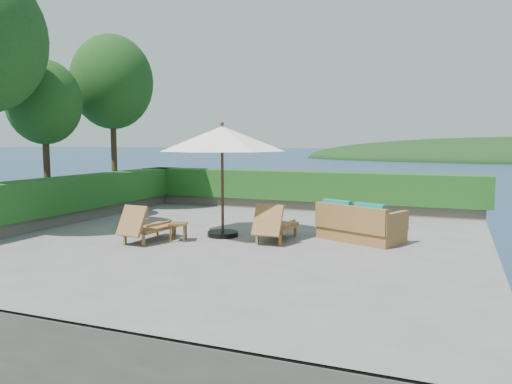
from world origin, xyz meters
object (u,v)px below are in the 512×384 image
at_px(side_table, 178,226).
at_px(lounge_right, 275,225).
at_px(lounge_left, 146,226).
at_px(patio_umbrella, 222,140).
at_px(wicker_loveseat, 359,225).

bearing_deg(side_table, lounge_right, 21.18).
distance_m(lounge_left, side_table, 0.76).
bearing_deg(patio_umbrella, side_table, -128.61).
bearing_deg(lounge_right, side_table, -159.58).
bearing_deg(wicker_loveseat, lounge_left, -133.69).
relative_size(lounge_right, wicker_loveseat, 0.74).
bearing_deg(lounge_left, side_table, 32.65).
height_order(patio_umbrella, lounge_left, patio_umbrella).
distance_m(patio_umbrella, lounge_right, 2.51).
xyz_separation_m(patio_umbrella, lounge_left, (-1.42, -1.28, -2.06)).
bearing_deg(lounge_right, wicker_loveseat, 22.20).
relative_size(side_table, wicker_loveseat, 0.24).
bearing_deg(wicker_loveseat, side_table, -134.47).
bearing_deg(patio_umbrella, lounge_left, -137.93).
xyz_separation_m(side_table, wicker_loveseat, (4.07, 1.65, 0.02)).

